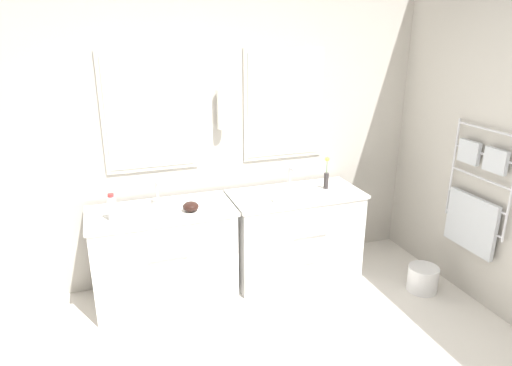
{
  "coord_description": "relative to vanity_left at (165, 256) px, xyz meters",
  "views": [
    {
      "loc": [
        -0.97,
        -1.55,
        2.15
      ],
      "look_at": [
        0.09,
        1.49,
        1.03
      ],
      "focal_mm": 32.0,
      "sensor_mm": 36.0,
      "label": 1
    }
  ],
  "objects": [
    {
      "name": "wall_back",
      "position": [
        0.59,
        0.38,
        0.91
      ],
      "size": [
        5.22,
        0.15,
        2.6
      ],
      "color": "#B2ADA3",
      "rests_on": "ground_plane"
    },
    {
      "name": "wall_right",
      "position": [
        2.43,
        -0.82,
        0.89
      ],
      "size": [
        0.13,
        4.19,
        2.6
      ],
      "color": "#B2ADA3",
      "rests_on": "ground_plane"
    },
    {
      "name": "vanity_left",
      "position": [
        0.0,
        0.0,
        0.0
      ],
      "size": [
        1.14,
        0.61,
        0.78
      ],
      "color": "white",
      "rests_on": "ground_plane"
    },
    {
      "name": "vanity_right",
      "position": [
        1.16,
        0.0,
        0.0
      ],
      "size": [
        1.14,
        0.61,
        0.78
      ],
      "color": "white",
      "rests_on": "ground_plane"
    },
    {
      "name": "faucet_left",
      "position": [
        0.0,
        0.17,
        0.48
      ],
      "size": [
        0.17,
        0.12,
        0.2
      ],
      "color": "silver",
      "rests_on": "vanity_left"
    },
    {
      "name": "faucet_right",
      "position": [
        1.16,
        0.17,
        0.48
      ],
      "size": [
        0.17,
        0.12,
        0.2
      ],
      "color": "silver",
      "rests_on": "vanity_right"
    },
    {
      "name": "toiletry_bottle",
      "position": [
        -0.36,
        -0.06,
        0.48
      ],
      "size": [
        0.06,
        0.06,
        0.21
      ],
      "color": "silver",
      "rests_on": "vanity_left"
    },
    {
      "name": "amenity_bowl",
      "position": [
        0.22,
        -0.07,
        0.42
      ],
      "size": [
        0.12,
        0.12,
        0.07
      ],
      "color": "black",
      "rests_on": "vanity_left"
    },
    {
      "name": "flower_vase",
      "position": [
        1.45,
        0.05,
        0.49
      ],
      "size": [
        0.04,
        0.04,
        0.29
      ],
      "color": "#332D2D",
      "rests_on": "vanity_right"
    },
    {
      "name": "soap_dish",
      "position": [
        0.93,
        -0.1,
        0.4
      ],
      "size": [
        0.09,
        0.06,
        0.04
      ],
      "color": "white",
      "rests_on": "vanity_right"
    },
    {
      "name": "waste_bin",
      "position": [
        2.08,
        -0.59,
        -0.28
      ],
      "size": [
        0.25,
        0.25,
        0.22
      ],
      "color": "silver",
      "rests_on": "ground_plane"
    }
  ]
}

